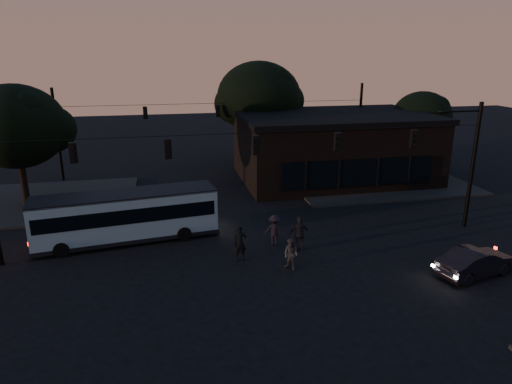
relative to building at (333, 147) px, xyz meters
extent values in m
plane|color=black|center=(-9.00, -15.97, -2.71)|extent=(120.00, 120.00, 0.00)
cube|color=black|center=(3.00, -1.97, -2.63)|extent=(14.00, 10.00, 0.15)
cube|color=black|center=(-23.00, -1.97, -2.63)|extent=(14.00, 10.00, 0.15)
cube|color=black|center=(0.00, 0.03, -0.21)|extent=(15.00, 10.00, 5.00)
cube|color=black|center=(0.00, 0.03, 2.49)|extent=(15.40, 10.40, 0.40)
cube|color=black|center=(0.00, -5.09, -0.91)|extent=(11.50, 0.18, 2.00)
cylinder|color=black|center=(-5.00, 6.03, -0.71)|extent=(0.44, 0.44, 4.00)
ellipsoid|color=black|center=(-5.00, 6.03, 3.49)|extent=(7.60, 7.60, 6.46)
cylinder|color=black|center=(9.00, 2.03, -1.21)|extent=(0.44, 0.44, 3.00)
ellipsoid|color=black|center=(9.00, 2.03, 1.94)|extent=(5.20, 5.20, 4.42)
cylinder|color=black|center=(-23.00, -2.97, -0.91)|extent=(0.44, 0.44, 3.60)
ellipsoid|color=black|center=(-23.00, -2.97, 2.87)|extent=(6.40, 6.40, 5.44)
cylinder|color=black|center=(4.00, -11.97, 1.04)|extent=(0.24, 0.24, 7.50)
cylinder|color=black|center=(-9.00, -11.97, 3.49)|extent=(26.00, 0.03, 0.03)
cube|color=black|center=(-18.00, -11.97, 2.84)|extent=(0.34, 0.30, 1.00)
cube|color=black|center=(-13.50, -11.97, 2.84)|extent=(0.34, 0.30, 1.00)
cube|color=black|center=(-9.00, -11.97, 2.84)|extent=(0.34, 0.30, 1.00)
cube|color=black|center=(-4.50, -11.97, 2.84)|extent=(0.34, 0.30, 1.00)
cube|color=black|center=(0.00, -11.97, 2.84)|extent=(0.34, 0.30, 1.00)
cylinder|color=black|center=(-22.00, 4.03, 1.04)|extent=(0.24, 0.24, 7.50)
cylinder|color=black|center=(4.00, 4.03, 1.04)|extent=(0.24, 0.24, 7.50)
cylinder|color=black|center=(-9.00, 4.03, 3.29)|extent=(26.00, 0.03, 0.03)
cube|color=black|center=(-15.00, 4.03, 2.64)|extent=(0.34, 0.30, 1.00)
cube|color=black|center=(-9.00, 4.03, 2.64)|extent=(0.34, 0.30, 1.00)
cube|color=black|center=(-3.00, 4.03, 2.64)|extent=(0.34, 0.30, 1.00)
cube|color=#8AA9B0|center=(-15.95, -10.07, -1.14)|extent=(10.08, 3.58, 2.33)
cube|color=black|center=(-15.95, -10.07, -0.91)|extent=(9.69, 3.56, 0.81)
cube|color=black|center=(-15.95, -10.07, 0.03)|extent=(10.08, 3.58, 0.13)
cube|color=black|center=(-15.95, -10.07, -2.39)|extent=(10.18, 3.65, 0.22)
cylinder|color=black|center=(-19.22, -11.66, -2.30)|extent=(0.83, 0.33, 0.81)
cylinder|color=black|center=(-19.53, -9.44, -2.30)|extent=(0.83, 0.33, 0.81)
cylinder|color=black|center=(-12.87, -10.78, -2.30)|extent=(0.83, 0.33, 0.81)
cylinder|color=black|center=(-13.18, -8.56, -2.30)|extent=(0.83, 0.33, 0.81)
imported|color=black|center=(0.48, -17.74, -2.03)|extent=(4.32, 2.38, 1.35)
imported|color=black|center=(-10.23, -13.88, -1.77)|extent=(0.70, 0.48, 1.88)
imported|color=#3E3939|center=(-7.98, -15.38, -1.92)|extent=(0.95, 0.98, 1.59)
imported|color=black|center=(-6.91, -13.35, -1.75)|extent=(1.16, 0.57, 1.91)
imported|color=black|center=(-8.05, -12.34, -1.84)|extent=(1.26, 0.93, 1.73)
camera|label=1|loc=(-13.75, -34.83, 7.55)|focal=32.00mm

